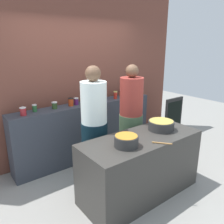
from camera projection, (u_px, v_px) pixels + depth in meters
The scene contains 22 objects.
ground at pixel (126, 183), 3.46m from camera, with size 12.00×12.00×0.00m, color gray.
storefront_wall at pixel (76, 75), 4.13m from camera, with size 4.80×0.12×3.00m, color brown.
display_shelf at pixel (87, 130), 4.15m from camera, with size 2.70×0.36×1.03m, color #323740.
prep_table at pixel (141, 166), 3.11m from camera, with size 1.70×0.70×0.86m, color #34322F.
preserve_jar_0 at pixel (23, 111), 3.30m from camera, with size 0.09×0.09×0.12m.
preserve_jar_1 at pixel (35, 108), 3.48m from camera, with size 0.07×0.07×0.12m.
preserve_jar_2 at pixel (55, 105), 3.64m from camera, with size 0.09×0.09×0.11m.
preserve_jar_3 at pixel (71, 102), 3.80m from camera, with size 0.09×0.09×0.14m.
preserve_jar_4 at pixel (76, 101), 3.88m from camera, with size 0.08×0.08×0.12m.
preserve_jar_5 at pixel (84, 100), 3.94m from camera, with size 0.07×0.07×0.14m.
preserve_jar_6 at pixel (93, 99), 4.05m from camera, with size 0.07×0.07×0.13m.
preserve_jar_7 at pixel (103, 96), 4.24m from camera, with size 0.08×0.08×0.14m.
preserve_jar_8 at pixel (115, 95), 4.31m from camera, with size 0.07×0.07×0.14m.
preserve_jar_9 at pixel (121, 93), 4.54m from camera, with size 0.09×0.09×0.11m.
preserve_jar_10 at pixel (129, 93), 4.53m from camera, with size 0.08×0.08×0.14m.
preserve_jar_11 at pixel (135, 92), 4.57m from camera, with size 0.08×0.08×0.13m.
cooking_pot_left at pixel (126, 141), 2.70m from camera, with size 0.29×0.29×0.14m.
cooking_pot_center at pixel (161, 125), 3.23m from camera, with size 0.37×0.37×0.14m.
wooden_spoon at pixel (162, 143), 2.79m from camera, with size 0.02×0.02×0.24m, color #9E703D.
cook_with_tongs at pixel (94, 133), 3.28m from camera, with size 0.38×0.38×1.77m.
cook_in_cap at pixel (131, 124), 3.65m from camera, with size 0.38×0.38×1.75m.
chalkboard_sign at pixel (173, 121), 4.73m from camera, with size 0.50×0.05×0.98m.
Camera 1 is at (-1.99, -2.25, 2.04)m, focal length 36.21 mm.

